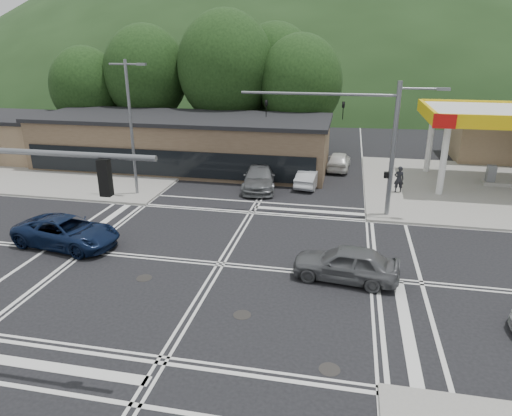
% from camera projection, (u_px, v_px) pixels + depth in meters
% --- Properties ---
extents(ground, '(120.00, 120.00, 0.00)m').
position_uv_depth(ground, '(220.00, 264.00, 21.81)').
color(ground, black).
rests_on(ground, ground).
extents(sidewalk_ne, '(16.00, 16.00, 0.15)m').
position_uv_depth(sidewalk_ne, '(478.00, 189.00, 32.80)').
color(sidewalk_ne, gray).
rests_on(sidewalk_ne, ground).
extents(sidewalk_nw, '(16.00, 16.00, 0.15)m').
position_uv_depth(sidewalk_nw, '(97.00, 167.00, 38.40)').
color(sidewalk_nw, gray).
rests_on(sidewalk_nw, ground).
extents(commercial_row, '(24.00, 8.00, 4.00)m').
position_uv_depth(commercial_row, '(183.00, 143.00, 38.28)').
color(commercial_row, brown).
rests_on(commercial_row, ground).
extents(commercial_nw, '(8.00, 7.00, 3.60)m').
position_uv_depth(commercial_nw, '(15.00, 138.00, 41.33)').
color(commercial_nw, '#846B4F').
rests_on(commercial_nw, ground).
extents(hill_north, '(252.00, 126.00, 140.00)m').
position_uv_depth(hill_north, '(326.00, 88.00, 104.68)').
color(hill_north, '#1E3518').
rests_on(hill_north, ground).
extents(tree_n_a, '(8.00, 8.00, 11.75)m').
position_uv_depth(tree_n_a, '(146.00, 74.00, 44.08)').
color(tree_n_a, '#382619').
rests_on(tree_n_a, ground).
extents(tree_n_b, '(9.00, 9.00, 12.98)m').
position_uv_depth(tree_n_b, '(226.00, 67.00, 42.36)').
color(tree_n_b, '#382619').
rests_on(tree_n_b, ground).
extents(tree_n_c, '(7.60, 7.60, 10.87)m').
position_uv_depth(tree_n_c, '(300.00, 83.00, 41.50)').
color(tree_n_c, '#382619').
rests_on(tree_n_c, ground).
extents(tree_n_d, '(6.80, 6.80, 9.76)m').
position_uv_depth(tree_n_d, '(86.00, 87.00, 44.73)').
color(tree_n_d, '#382619').
rests_on(tree_n_d, ground).
extents(tree_n_e, '(8.40, 8.40, 11.98)m').
position_uv_depth(tree_n_e, '(275.00, 73.00, 45.52)').
color(tree_n_e, '#382619').
rests_on(tree_n_e, ground).
extents(streetlight_nw, '(2.50, 0.25, 9.00)m').
position_uv_depth(streetlight_nw, '(132.00, 122.00, 29.95)').
color(streetlight_nw, slate).
rests_on(streetlight_nw, ground).
extents(signal_mast_ne, '(11.65, 0.30, 8.00)m').
position_uv_depth(signal_mast_ne, '(372.00, 133.00, 26.33)').
color(signal_mast_ne, slate).
rests_on(signal_mast_ne, ground).
extents(car_blue_west, '(5.87, 3.34, 1.54)m').
position_uv_depth(car_blue_west, '(67.00, 232.00, 23.57)').
color(car_blue_west, '#0C1937').
rests_on(car_blue_west, ground).
extents(car_grey_center, '(4.84, 2.39, 1.59)m').
position_uv_depth(car_grey_center, '(346.00, 263.00, 20.17)').
color(car_grey_center, '#585A5D').
rests_on(car_grey_center, ground).
extents(car_queue_a, '(1.94, 4.17, 1.32)m').
position_uv_depth(car_queue_a, '(309.00, 177.00, 33.45)').
color(car_queue_a, silver).
rests_on(car_queue_a, ground).
extents(car_queue_b, '(2.00, 4.47, 1.49)m').
position_uv_depth(car_queue_b, '(339.00, 161.00, 37.79)').
color(car_queue_b, silver).
rests_on(car_queue_b, ground).
extents(car_northbound, '(3.04, 5.85, 1.62)m').
position_uv_depth(car_northbound, '(259.00, 177.00, 32.96)').
color(car_northbound, '#5C5F61').
rests_on(car_northbound, ground).
extents(pedestrian, '(0.71, 0.50, 1.85)m').
position_uv_depth(pedestrian, '(399.00, 179.00, 31.55)').
color(pedestrian, black).
rests_on(pedestrian, sidewalk_ne).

